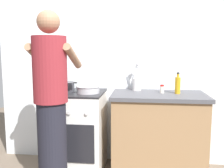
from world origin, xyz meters
name	(u,v)px	position (x,y,z in m)	size (l,w,h in m)	color
back_wall	(128,60)	(0.20, 0.50, 1.25)	(3.20, 0.10, 2.50)	silver
countertop	(158,134)	(0.55, 0.15, 0.45)	(1.00, 0.60, 0.90)	#99724C
stove_range	(77,131)	(-0.35, 0.15, 0.45)	(0.60, 0.62, 0.90)	white
pot	(65,87)	(-0.49, 0.17, 0.95)	(0.28, 0.21, 0.11)	#38383D
mixing_bowl	(88,89)	(-0.21, 0.10, 0.94)	(0.26, 0.26, 0.08)	#B7B7BC
utensil_crock	(137,83)	(0.31, 0.35, 0.99)	(0.10, 0.10, 0.32)	silver
spice_bottle	(162,89)	(0.59, 0.20, 0.94)	(0.04, 0.04, 0.09)	silver
oil_bottle	(178,85)	(0.75, 0.17, 0.99)	(0.06, 0.06, 0.23)	gold
person	(51,106)	(-0.43, -0.41, 0.86)	(0.41, 0.50, 1.70)	black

